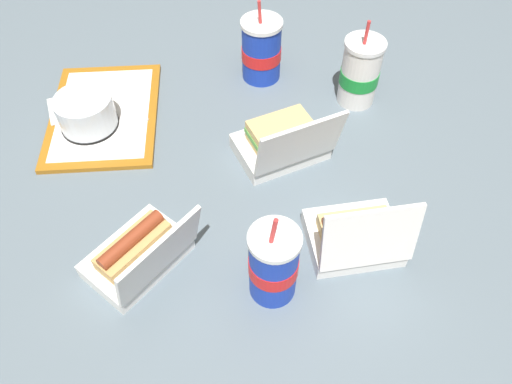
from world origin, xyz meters
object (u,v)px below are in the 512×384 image
Objects in this scene: soda_cup_left at (261,50)px; ketchup_cup at (91,97)px; clamshell_sandwich_back at (282,142)px; plastic_fork at (139,107)px; soda_cup_corner at (274,264)px; clamshell_hotdog_center at (355,235)px; food_tray at (104,114)px; clamshell_hotdog_left at (139,253)px; soda_cup_center at (360,73)px; cake_container at (86,113)px.

ketchup_cup is at bearing -91.19° from soda_cup_left.
clamshell_sandwich_back reaches higher than ketchup_cup.
plastic_fork is 0.48× the size of soda_cup_corner.
food_tray is at bearing -140.64° from clamshell_hotdog_center.
food_tray is at bearing -156.05° from soda_cup_corner.
clamshell_hotdog_center is 0.19m from soda_cup_corner.
ketchup_cup is 0.18× the size of clamshell_sandwich_back.
food_tray is 1.86× the size of soda_cup_left.
plastic_fork is at bearing 61.61° from ketchup_cup.
clamshell_hotdog_center is 0.87× the size of soda_cup_left.
clamshell_hotdog_left is (0.50, 0.05, 0.01)m from ketchup_cup.
clamshell_hotdog_left is 0.68m from soda_cup_center.
ketchup_cup is at bearing -156.24° from food_tray.
clamshell_hotdog_center is 0.42m from clamshell_hotdog_left.
soda_cup_center is (0.08, 0.66, 0.03)m from cake_container.
cake_container is 1.24× the size of plastic_fork.
cake_container is 0.59× the size of soda_cup_center.
soda_cup_center is 0.26m from soda_cup_left.
soda_cup_corner reaches higher than clamshell_sandwich_back.
cake_container is 0.61m from soda_cup_corner.
soda_cup_left reaches higher than clamshell_hotdog_left.
soda_cup_left reaches higher than ketchup_cup.
plastic_fork reaches higher than food_tray.
soda_cup_center reaches higher than soda_cup_corner.
soda_cup_corner is (0.54, 0.29, 0.03)m from cake_container.
clamshell_hotdog_center reaches higher than ketchup_cup.
clamshell_sandwich_back is 0.95× the size of soda_cup_center.
soda_cup_center reaches higher than clamshell_hotdog_center.
soda_cup_left reaches higher than food_tray.
cake_container is 0.66m from soda_cup_center.
soda_cup_corner is (0.62, 0.28, 0.06)m from ketchup_cup.
clamshell_hotdog_center reaches higher than cake_container.
soda_cup_left is (0.01, 0.44, 0.05)m from ketchup_cup.
ketchup_cup is 0.18× the size of soda_cup_left.
ketchup_cup is 0.51m from clamshell_hotdog_left.
soda_cup_left reaches higher than cake_container.
soda_cup_center is (0.11, 0.54, 0.07)m from plastic_fork.
soda_cup_corner reaches higher than plastic_fork.
food_tray is 1.91× the size of clamshell_sandwich_back.
clamshell_sandwich_back reaches higher than plastic_fork.
clamshell_sandwich_back is at bearing 158.71° from soda_cup_corner.
soda_cup_left is (-0.04, 0.42, 0.07)m from food_tray.
soda_cup_corner reaches higher than ketchup_cup.
clamshell_sandwich_back is 0.95× the size of soda_cup_corner.
clamshell_hotdog_left is at bearing -100.90° from clamshell_hotdog_center.
food_tray is 3.05× the size of cake_container.
ketchup_cup is 0.45m from soda_cup_left.
soda_cup_corner is at bearing -21.29° from clamshell_sandwich_back.
plastic_fork is 0.45× the size of clamshell_hotdog_left.
soda_cup_left is at bearing 87.55° from plastic_fork.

